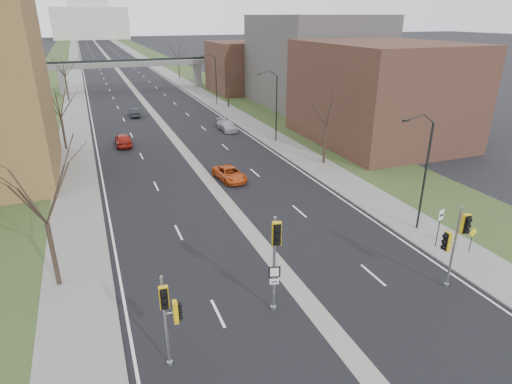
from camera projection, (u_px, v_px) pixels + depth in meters
ground at (318, 314)px, 23.00m from camera, size 700.00×700.00×0.00m
road_surface at (110, 61)px, 151.89m from camera, size 20.00×600.00×0.01m
median_strip at (110, 61)px, 151.89m from camera, size 1.20×600.00×0.02m
sidewalk_right at (145, 59)px, 155.95m from camera, size 4.00×600.00×0.12m
sidewalk_left at (74, 62)px, 147.79m from camera, size 4.00×600.00×0.12m
grass_verge_right at (161, 59)px, 157.99m from camera, size 8.00×600.00×0.10m
grass_verge_left at (55, 62)px, 145.75m from camera, size 8.00×600.00×0.10m
commercial_block_near at (380, 93)px, 52.93m from camera, size 16.00×20.00×12.00m
commercial_block_mid at (315, 61)px, 74.34m from camera, size 18.00×22.00×15.00m
commercial_block_far at (247, 67)px, 88.72m from camera, size 14.00×14.00×10.00m
pedestrian_bridge at (132, 67)px, 89.89m from camera, size 34.00×3.00×6.45m
capitol at (88, 10)px, 290.86m from camera, size 48.00×42.00×55.75m
streetlight_near at (421, 140)px, 29.24m from camera, size 2.61×0.20×8.70m
streetlight_mid at (271, 86)px, 51.58m from camera, size 2.61×0.20×8.70m
streetlight_far at (211, 65)px, 73.92m from camera, size 2.61×0.20×8.70m
tree_left_a at (38, 181)px, 22.92m from camera, size 7.20×7.20×9.40m
tree_left_b at (57, 97)px, 48.85m from camera, size 6.75×6.75×8.81m
tree_left_c at (63, 62)px, 77.76m from camera, size 7.65×7.65×9.99m
tree_right_a at (327, 102)px, 43.79m from camera, size 7.20×7.20×9.40m
tree_right_b at (228, 73)px, 72.46m from camera, size 6.30×6.30×8.22m
tree_right_c at (178, 50)px, 106.36m from camera, size 7.65×7.65×9.99m
signal_pole_left at (169, 310)px, 18.37m from camera, size 0.89×0.83×4.79m
signal_pole_median at (275, 250)px, 21.58m from camera, size 0.73×0.94×5.62m
signal_pole_right at (455, 238)px, 23.86m from camera, size 0.88×1.04×5.18m
speed_limit_sign at (440, 221)px, 28.85m from camera, size 0.58×0.20×2.74m
warning_sign at (472, 236)px, 28.40m from camera, size 0.71×0.08×1.83m
car_left_near at (123, 140)px, 52.43m from camera, size 1.95×4.66×1.58m
car_left_far at (134, 112)px, 67.69m from camera, size 1.49×4.02×1.31m
car_right_near at (230, 174)px, 41.54m from camera, size 2.66×4.83×1.28m
car_right_mid at (227, 126)px, 59.51m from camera, size 2.11×4.81×1.37m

